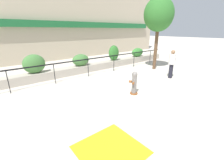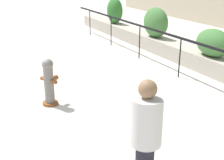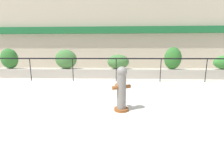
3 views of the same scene
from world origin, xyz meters
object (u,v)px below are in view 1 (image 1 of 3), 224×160
at_px(hedge_bush_3, 114,53).
at_px(pedestrian, 172,62).
at_px(fire_hydrant, 134,83).
at_px(hedge_bush_1, 34,64).
at_px(hedge_bush_2, 81,60).
at_px(street_tree, 159,15).
at_px(hedge_bush_4, 137,52).

height_order(hedge_bush_3, pedestrian, pedestrian).
xyz_separation_m(fire_hydrant, pedestrian, (3.60, 0.23, 0.44)).
relative_size(hedge_bush_1, fire_hydrant, 1.12).
distance_m(hedge_bush_2, fire_hydrant, 4.89).
xyz_separation_m(street_tree, pedestrian, (-1.18, -2.04, -2.86)).
distance_m(hedge_bush_1, pedestrian, 8.09).
bearing_deg(hedge_bush_2, hedge_bush_4, 0.00).
relative_size(hedge_bush_4, fire_hydrant, 1.27).
bearing_deg(hedge_bush_2, fire_hydrant, -88.99).
xyz_separation_m(hedge_bush_1, hedge_bush_4, (8.79, 0.00, -0.15)).
distance_m(hedge_bush_4, fire_hydrant, 7.56).
bearing_deg(hedge_bush_3, street_tree, -54.07).
bearing_deg(street_tree, pedestrian, -120.10).
xyz_separation_m(hedge_bush_3, hedge_bush_4, (2.87, 0.00, -0.21)).
bearing_deg(fire_hydrant, street_tree, 25.42).
distance_m(hedge_bush_2, street_tree, 6.26).
xyz_separation_m(hedge_bush_3, pedestrian, (0.70, -4.64, -0.11)).
relative_size(hedge_bush_3, street_tree, 0.24).
bearing_deg(hedge_bush_1, hedge_bush_2, 0.00).
height_order(hedge_bush_1, fire_hydrant, hedge_bush_1).
distance_m(hedge_bush_3, pedestrian, 4.69).
height_order(hedge_bush_2, street_tree, street_tree).
relative_size(hedge_bush_2, pedestrian, 0.69).
bearing_deg(street_tree, hedge_bush_2, 151.88).
distance_m(hedge_bush_2, hedge_bush_4, 5.85).
bearing_deg(hedge_bush_4, hedge_bush_1, 180.00).
height_order(hedge_bush_2, fire_hydrant, hedge_bush_2).
bearing_deg(pedestrian, hedge_bush_2, 128.46).
relative_size(fire_hydrant, pedestrian, 0.62).
distance_m(hedge_bush_3, street_tree, 4.23).
height_order(hedge_bush_3, street_tree, street_tree).
xyz_separation_m(hedge_bush_4, street_tree, (-0.99, -2.60, 2.96)).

